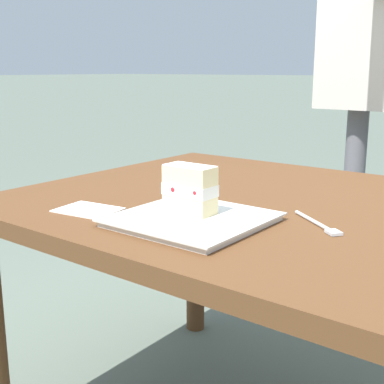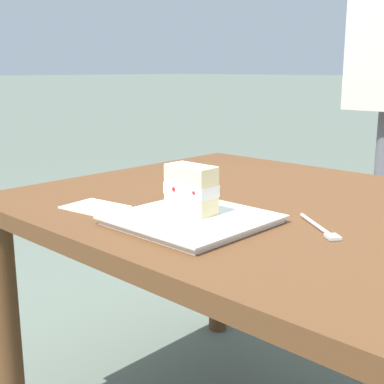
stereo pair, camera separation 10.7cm
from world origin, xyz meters
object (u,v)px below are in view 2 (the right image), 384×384
at_px(dessert_plate, 192,220).
at_px(dessert_fork, 320,228).
at_px(patio_table, 276,240).
at_px(paper_napkin, 95,207).
at_px(cake_slice, 191,189).

distance_m(dessert_plate, dessert_fork, 0.26).
xyz_separation_m(patio_table, dessert_fork, (0.18, -0.12, 0.10)).
bearing_deg(patio_table, dessert_fork, -32.48).
relative_size(dessert_plate, dessert_fork, 1.96).
distance_m(patio_table, paper_napkin, 0.44).
height_order(dessert_plate, cake_slice, cake_slice).
distance_m(patio_table, dessert_fork, 0.24).
bearing_deg(patio_table, dessert_plate, -97.02).
xyz_separation_m(patio_table, cake_slice, (-0.05, -0.24, 0.16)).
distance_m(cake_slice, paper_napkin, 0.25).
distance_m(cake_slice, dessert_fork, 0.27).
bearing_deg(dessert_plate, paper_napkin, -165.82).
height_order(cake_slice, dessert_fork, cake_slice).
xyz_separation_m(dessert_plate, cake_slice, (-0.02, 0.02, 0.06)).
bearing_deg(dessert_fork, dessert_plate, -146.54).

